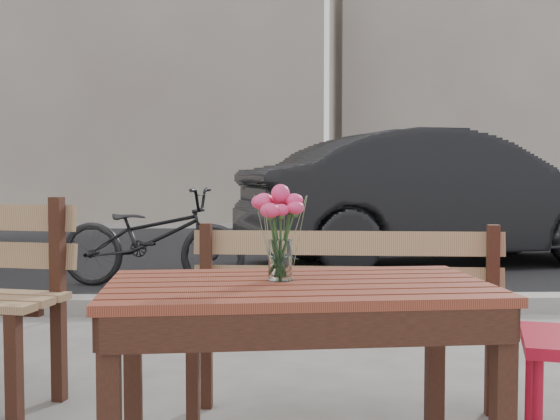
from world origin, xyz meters
name	(u,v)px	position (x,y,z in m)	size (l,w,h in m)	color
street	(292,270)	(0.00, 5.06, 0.03)	(30.00, 8.12, 0.12)	black
backdrop_buildings	(282,64)	(0.17, 14.40, 3.60)	(15.50, 4.00, 8.00)	gray
main_table	(298,320)	(-0.21, -0.09, 0.59)	(1.19, 0.76, 0.71)	maroon
main_bench	(348,299)	(0.04, 0.73, 0.51)	(1.38, 0.53, 0.84)	olive
main_vase	(280,221)	(-0.26, -0.04, 0.89)	(0.16, 0.16, 0.30)	white
parked_car	(442,198)	(1.74, 5.73, 0.75)	(1.59, 4.56, 1.50)	black
bicycle	(152,237)	(-1.31, 4.18, 0.45)	(0.60, 1.73, 0.91)	black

